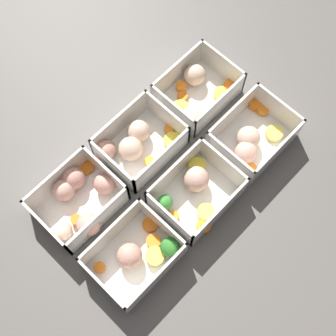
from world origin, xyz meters
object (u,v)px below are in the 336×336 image
Objects in this scene: container_near_right at (79,200)px; container_far_center at (195,191)px; container_near_left at (197,92)px; container_far_left at (251,139)px; container_far_right at (138,254)px; container_near_center at (135,143)px.

container_far_center is (-0.17, 0.15, -0.00)m from container_near_right.
container_near_left is 0.15m from container_far_left.
container_near_right is 0.16m from container_far_right.
container_near_center is 0.15m from container_far_center.
container_far_right is at bearing 25.21° from container_near_left.
container_near_right is (0.33, -0.00, 0.00)m from container_near_left.
container_near_center is at bearing -133.13° from container_far_right.
container_far_left is 1.04× the size of container_far_center.
container_far_right is (-0.00, 0.16, -0.00)m from container_near_right.
container_near_left is 0.22m from container_far_center.
container_far_left is at bearing 154.76° from container_near_right.
container_near_left and container_far_left have the same top height.
container_far_right is at bearing 91.50° from container_near_right.
container_far_center is at bearing 93.73° from container_near_center.
container_far_right is (0.32, 0.00, -0.00)m from container_far_left.
container_far_right is at bearing 0.19° from container_far_left.
container_near_center is 0.16m from container_near_right.
container_far_right is (0.33, 0.15, 0.00)m from container_near_left.
container_far_center is at bearing -177.09° from container_far_right.
container_far_left is 0.99× the size of container_far_right.
container_near_left and container_far_center have the same top height.
container_far_left is (-0.17, 0.16, -0.00)m from container_near_center.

